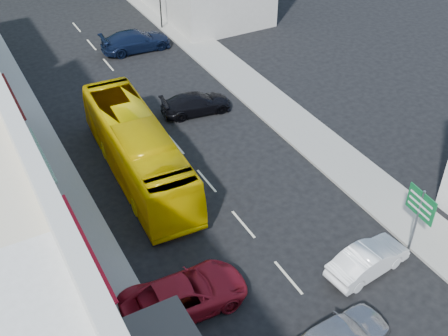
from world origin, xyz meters
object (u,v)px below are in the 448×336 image
car_white (368,260)px  car_red (185,295)px  bus (138,151)px  traffic_signal (160,1)px  pedestrian_left (108,317)px  direction_sign (416,223)px

car_white → car_red: size_ratio=0.96×
bus → traffic_signal: size_ratio=2.41×
pedestrian_left → traffic_signal: 30.69m
car_red → pedestrian_left: bearing=88.2°
pedestrian_left → traffic_signal: traffic_signal is taller
car_white → traffic_signal: 29.69m
traffic_signal → pedestrian_left: bearing=56.5°
direction_sign → car_red: bearing=172.4°
traffic_signal → car_white: bearing=78.5°
car_white → car_red: bearing=68.5°
pedestrian_left → traffic_signal: bearing=-8.9°
traffic_signal → car_red: bearing=62.3°
bus → traffic_signal: bearing=65.8°
car_red → direction_sign: bearing=-99.5°
car_white → direction_sign: (2.47, -0.08, 1.17)m
car_white → direction_sign: bearing=-98.7°
car_red → pedestrian_left: 3.27m
car_white → traffic_signal: traffic_signal is taller
bus → direction_sign: size_ratio=3.10×
direction_sign → traffic_signal: 29.59m
car_white → traffic_signal: size_ratio=0.91×
car_red → direction_sign: size_ratio=1.23×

